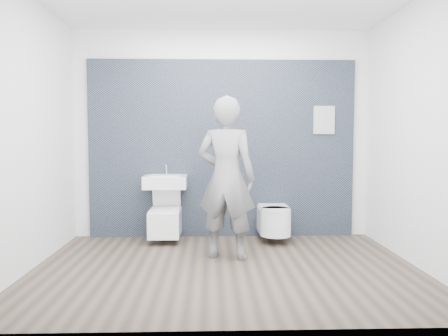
{
  "coord_description": "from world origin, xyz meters",
  "views": [
    {
      "loc": [
        -0.16,
        -4.47,
        1.35
      ],
      "look_at": [
        0.0,
        0.6,
        1.0
      ],
      "focal_mm": 35.0,
      "sensor_mm": 36.0,
      "label": 1
    }
  ],
  "objects_px": {
    "toilet_square": "(165,221)",
    "visitor": "(226,178)",
    "toilet_rounded": "(274,220)",
    "washbasin": "(165,181)"
  },
  "relations": [
    {
      "from": "washbasin",
      "to": "toilet_rounded",
      "type": "xyz_separation_m",
      "value": [
        1.42,
        -0.12,
        -0.5
      ]
    },
    {
      "from": "toilet_rounded",
      "to": "visitor",
      "type": "distance_m",
      "value": 1.17
    },
    {
      "from": "toilet_rounded",
      "to": "visitor",
      "type": "relative_size",
      "value": 0.36
    },
    {
      "from": "toilet_square",
      "to": "washbasin",
      "type": "bearing_deg",
      "value": 90.0
    },
    {
      "from": "toilet_rounded",
      "to": "visitor",
      "type": "xyz_separation_m",
      "value": [
        -0.65,
        -0.74,
        0.62
      ]
    },
    {
      "from": "washbasin",
      "to": "visitor",
      "type": "xyz_separation_m",
      "value": [
        0.77,
        -0.87,
        0.12
      ]
    },
    {
      "from": "visitor",
      "to": "toilet_square",
      "type": "bearing_deg",
      "value": -30.14
    },
    {
      "from": "toilet_square",
      "to": "toilet_rounded",
      "type": "height_order",
      "value": "toilet_square"
    },
    {
      "from": "toilet_rounded",
      "to": "visitor",
      "type": "height_order",
      "value": "visitor"
    },
    {
      "from": "toilet_square",
      "to": "visitor",
      "type": "relative_size",
      "value": 0.42
    }
  ]
}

